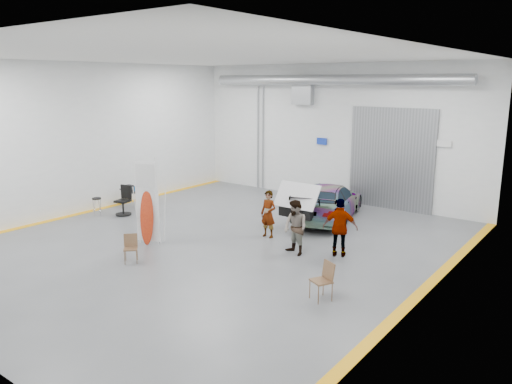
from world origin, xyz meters
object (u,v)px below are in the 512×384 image
Objects in this scene: shop_stool at (97,207)px; folding_chair_near at (131,254)px; person_a at (268,214)px; folding_chair_far at (321,288)px; sedan_car at (328,201)px; surfboard_display at (145,209)px; person_b at (295,228)px; office_chair at (124,202)px; person_c at (340,228)px; work_table at (132,190)px.

folding_chair_near is at bearing -26.24° from shop_stool.
person_a reaches higher than folding_chair_near.
folding_chair_far reaches higher than shop_stool.
sedan_car is 5.01× the size of folding_chair_far.
folding_chair_near is at bearing -75.43° from surfboard_display.
folding_chair_far is (2.29, -2.39, -0.56)m from person_b.
office_chair is at bearing 18.03° from sedan_car.
shop_stool is at bearing -160.04° from folding_chair_far.
office_chair reaches higher than folding_chair_far.
person_c is 6.31m from folding_chair_near.
folding_chair_far reaches higher than work_table.
person_a is 1.33× the size of work_table.
person_c is at bearing 137.45° from folding_chair_far.
person_c is at bearing 108.98° from sedan_car.
surfboard_display reaches higher than office_chair.
person_a reaches higher than sedan_car.
person_b is (1.69, -0.93, 0.04)m from person_a.
work_table is at bearing 93.79° from shop_stool.
surfboard_display is at bearing -136.75° from person_b.
folding_chair_near is 5.85m from shop_stool.
surfboard_display reaches higher than folding_chair_near.
shop_stool is (-4.27, 1.16, -0.82)m from surfboard_display.
surfboard_display is at bearing 77.31° from folding_chair_near.
shop_stool is at bearing -164.05° from person_a.
person_c is at bearing 48.23° from person_b.
work_table is (-11.15, 3.31, 0.42)m from folding_chair_far.
sedan_car reaches higher than office_chair.
sedan_car is 7.12m from surfboard_display.
folding_chair_far is 11.13m from shop_stool.
person_a is 6.39m from office_chair.
person_b reaches higher than sedan_car.
person_c is at bearing -7.35° from office_chair.
sedan_car is 2.94× the size of person_a.
person_b is at bearing 4.97° from surfboard_display.
person_b is at bearing -2.14° from folding_chair_near.
person_a is (-0.50, -3.28, 0.12)m from sedan_car.
surfboard_display reaches higher than shop_stool.
surfboard_display is (-3.29, -6.30, 0.48)m from sedan_car.
person_c is at bearing 6.05° from surfboard_display.
work_table is (-4.39, 3.01, -0.46)m from surfboard_display.
sedan_car is 1.65× the size of surfboard_display.
sedan_car is 6.60× the size of shop_stool.
folding_chair_far is 11.64m from work_table.
person_b is 1.47× the size of office_chair.
person_a reaches higher than office_chair.
person_b is 4.95m from surfboard_display.
person_b is 1.40× the size of work_table.
office_chair is at bearing 96.09° from folding_chair_near.
folding_chair_near reaches higher than shop_stool.
work_table is (-7.68, -3.29, 0.03)m from sedan_car.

